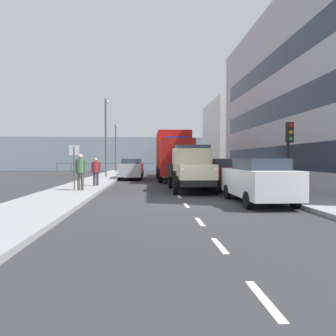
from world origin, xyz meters
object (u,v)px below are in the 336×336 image
Objects in this scene: pedestrian_strolling at (96,169)px; truck_vintage_cream at (192,169)px; car_silver_oppositeside_0 at (131,169)px; lamp_post_promenade at (106,131)px; lamp_post_far at (116,143)px; pedestrian_with_bag at (80,169)px; lorry_cargo_red at (173,154)px; street_sign at (74,159)px; car_maroon_kerbside_1 at (223,173)px; traffic_light_near at (289,142)px; car_red_oppositeside_1 at (134,167)px; car_white_kerbside_near at (258,180)px.

truck_vintage_cream is at bearing 157.51° from pedestrian_strolling.
lamp_post_promenade is (2.29, -1.85, 3.32)m from car_silver_oppositeside_0.
pedestrian_strolling is 19.23m from lamp_post_far.
pedestrian_with_bag reaches higher than pedestrian_strolling.
lamp_post_far is (0.49, -21.76, 2.39)m from pedestrian_with_bag.
lorry_cargo_red is 10.35m from street_sign.
lamp_post_far is at bearing -87.63° from pedestrian_strolling.
car_silver_oppositeside_0 is 7.70m from pedestrian_strolling.
pedestrian_with_bag is 0.75m from street_sign.
car_silver_oppositeside_0 is at bearing -57.16° from car_maroon_kerbside_1.
lamp_post_far is (10.19, -23.71, 1.13)m from traffic_light_near.
car_silver_oppositeside_0 is (3.70, -9.73, -0.28)m from truck_vintage_cream.
lamp_post_promenade reaches higher than car_maroon_kerbside_1.
car_silver_oppositeside_0 is 5.46m from car_red_oppositeside_1.
car_silver_oppositeside_0 is 1.88× the size of street_sign.
traffic_light_near is (-2.15, 3.46, 1.58)m from car_maroon_kerbside_1.
lorry_cargo_red is 2.56× the size of traffic_light_near.
pedestrian_strolling is at bearing -9.36° from car_maroon_kerbside_1.
lamp_post_far is at bearing -68.33° from car_maroon_kerbside_1.
lamp_post_far reaches higher than lorry_cargo_red.
lamp_post_promenade is at bearing 90.73° from lamp_post_far.
pedestrian_strolling is (5.33, -2.21, -0.08)m from truck_vintage_cream.
lamp_post_far reaches higher than car_red_oppositeside_1.
lamp_post_far is (0.79, -19.05, 2.51)m from pedestrian_strolling.
car_silver_oppositeside_0 is 10.12m from street_sign.
lorry_cargo_red is at bearing 117.20° from car_red_oppositeside_1.
car_maroon_kerbside_1 and car_red_oppositeside_1 have the same top height.
traffic_light_near reaches higher than car_silver_oppositeside_0.
street_sign is (7.95, -4.34, 0.79)m from car_white_kerbside_near.
lorry_cargo_red is at bearing -123.86° from street_sign.
car_silver_oppositeside_0 is (5.63, -14.16, -0.00)m from car_white_kerbside_near.
car_red_oppositeside_1 is 7.06m from lamp_post_far.
traffic_light_near is 1.42× the size of street_sign.
street_sign reaches higher than car_red_oppositeside_1.
car_white_kerbside_near is 1.36× the size of traffic_light_near.
pedestrian_with_bag is (1.92, 10.24, 0.32)m from car_silver_oppositeside_0.
lamp_post_promenade is (5.99, -11.59, 3.04)m from truck_vintage_cream.
lorry_cargo_red reaches higher than car_silver_oppositeside_0.
car_red_oppositeside_1 is 0.72× the size of lamp_post_far.
pedestrian_with_bag reaches higher than car_red_oppositeside_1.
car_maroon_kerbside_1 is at bearing 106.30° from lorry_cargo_red.
pedestrian_strolling is (7.26, -1.20, 0.20)m from car_maroon_kerbside_1.
car_silver_oppositeside_0 is at bearing -68.32° from car_white_kerbside_near.
car_white_kerbside_near and car_red_oppositeside_1 have the same top height.
lamp_post_far is at bearing -73.94° from truck_vintage_cream.
car_red_oppositeside_1 is (5.63, -14.18, 0.00)m from car_maroon_kerbside_1.
car_white_kerbside_near is (-1.93, 4.42, -0.28)m from truck_vintage_cream.
car_silver_oppositeside_0 is 1.33× the size of traffic_light_near.
lamp_post_promenade reaches higher than street_sign.
truck_vintage_cream is 6.05m from street_sign.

